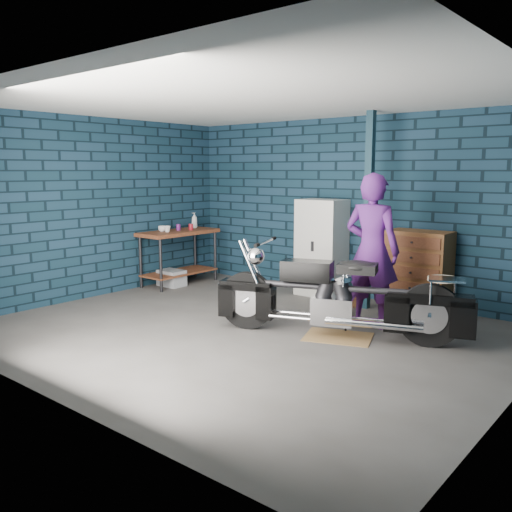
% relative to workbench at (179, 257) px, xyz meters
% --- Properties ---
extents(ground, '(6.00, 6.00, 0.00)m').
position_rel_workbench_xyz_m(ground, '(2.68, -1.41, -0.46)').
color(ground, '#4D4A48').
rests_on(ground, ground).
extents(room_walls, '(6.02, 5.01, 2.71)m').
position_rel_workbench_xyz_m(room_walls, '(2.68, -0.86, 1.45)').
color(room_walls, '#0E2531').
rests_on(room_walls, ground).
extents(support_post, '(0.10, 0.10, 2.70)m').
position_rel_workbench_xyz_m(support_post, '(3.23, 0.54, 0.90)').
color(support_post, '#102834').
rests_on(support_post, ground).
extents(workbench, '(0.60, 1.40, 0.91)m').
position_rel_workbench_xyz_m(workbench, '(0.00, 0.00, 0.00)').
color(workbench, brown).
rests_on(workbench, ground).
extents(drip_mat, '(0.91, 0.80, 0.01)m').
position_rel_workbench_xyz_m(drip_mat, '(3.64, -0.88, -0.45)').
color(drip_mat, olive).
rests_on(drip_mat, ground).
extents(motorcycle, '(2.58, 1.50, 1.10)m').
position_rel_workbench_xyz_m(motorcycle, '(3.64, -0.88, 0.10)').
color(motorcycle, black).
rests_on(motorcycle, ground).
extents(person, '(0.72, 0.50, 1.89)m').
position_rel_workbench_xyz_m(person, '(3.69, -0.21, 0.49)').
color(person, '#501C6B').
rests_on(person, ground).
extents(storage_bin, '(0.43, 0.31, 0.27)m').
position_rel_workbench_xyz_m(storage_bin, '(0.02, -0.20, -0.32)').
color(storage_bin, gray).
rests_on(storage_bin, ground).
extents(locker, '(0.69, 0.49, 1.48)m').
position_rel_workbench_xyz_m(locker, '(2.30, 0.82, 0.28)').
color(locker, silver).
rests_on(locker, ground).
extents(tool_chest, '(0.83, 0.46, 1.11)m').
position_rel_workbench_xyz_m(tool_chest, '(3.85, 0.82, 0.10)').
color(tool_chest, brown).
rests_on(tool_chest, ground).
extents(shop_stool, '(0.46, 0.46, 0.66)m').
position_rel_workbench_xyz_m(shop_stool, '(4.46, 0.12, -0.13)').
color(shop_stool, beige).
rests_on(shop_stool, ground).
extents(cup_a, '(0.16, 0.16, 0.10)m').
position_rel_workbench_xyz_m(cup_a, '(-0.09, -0.28, 0.50)').
color(cup_a, beige).
rests_on(cup_a, workbench).
extents(cup_b, '(0.14, 0.14, 0.10)m').
position_rel_workbench_xyz_m(cup_b, '(0.02, -0.26, 0.51)').
color(cup_b, beige).
rests_on(cup_b, workbench).
extents(mug_purple, '(0.09, 0.09, 0.10)m').
position_rel_workbench_xyz_m(mug_purple, '(-0.05, 0.04, 0.51)').
color(mug_purple, '#601B6F').
rests_on(mug_purple, workbench).
extents(mug_red, '(0.09, 0.09, 0.10)m').
position_rel_workbench_xyz_m(mug_red, '(0.08, 0.21, 0.51)').
color(mug_red, maroon).
rests_on(mug_red, workbench).
extents(bottle, '(0.12, 0.12, 0.27)m').
position_rel_workbench_xyz_m(bottle, '(-0.11, 0.48, 0.59)').
color(bottle, gray).
rests_on(bottle, workbench).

